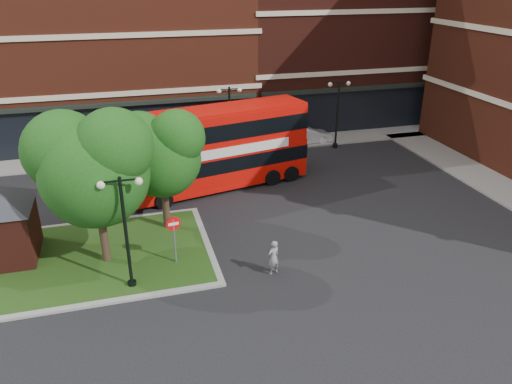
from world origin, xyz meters
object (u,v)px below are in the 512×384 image
object	(u,v)px
bus	(216,143)
car_silver	(140,149)
woman	(273,257)
car_white	(307,135)

from	to	relation	value
bus	car_silver	distance (m)	7.92
bus	woman	xyz separation A→B (m)	(0.45, -9.97, -2.00)
car_silver	car_white	xyz separation A→B (m)	(12.46, 0.00, -0.11)
bus	woman	distance (m)	10.18
bus	car_white	xyz separation A→B (m)	(8.28, 6.40, -2.19)
woman	car_silver	world-z (taller)	woman
bus	car_silver	world-z (taller)	bus
bus	woman	world-z (taller)	bus
bus	woman	size ratio (longest dim) A/B	7.12
woman	bus	bearing A→B (deg)	-110.95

